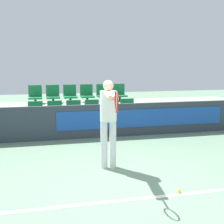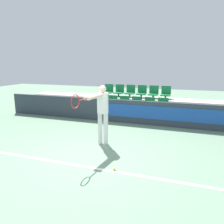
% 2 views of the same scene
% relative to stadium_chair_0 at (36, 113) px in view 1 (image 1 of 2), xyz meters
% --- Properties ---
extents(ground_plane, '(30.00, 30.00, 0.00)m').
position_rel_stadium_chair_0_xyz_m(ground_plane, '(1.32, -4.06, -0.61)').
color(ground_plane, slate).
extents(court_baseline, '(6.39, 0.08, 0.01)m').
position_rel_stadium_chair_0_xyz_m(court_baseline, '(1.32, -4.57, -0.61)').
color(court_baseline, white).
rests_on(court_baseline, ground).
extents(barrier_wall, '(10.46, 0.14, 0.88)m').
position_rel_stadium_chair_0_xyz_m(barrier_wall, '(1.37, -0.72, -0.17)').
color(barrier_wall, '#2D3842').
rests_on(barrier_wall, ground).
extents(bleacher_tier_front, '(10.06, 1.03, 0.37)m').
position_rel_stadium_chair_0_xyz_m(bleacher_tier_front, '(1.32, -0.12, -0.43)').
color(bleacher_tier_front, '#ADA89E').
rests_on(bleacher_tier_front, ground).
extents(bleacher_tier_middle, '(10.06, 1.03, 0.74)m').
position_rel_stadium_chair_0_xyz_m(bleacher_tier_middle, '(1.32, 0.91, -0.24)').
color(bleacher_tier_middle, '#ADA89E').
rests_on(bleacher_tier_middle, ground).
extents(stadium_chair_0, '(0.41, 0.42, 0.55)m').
position_rel_stadium_chair_0_xyz_m(stadium_chair_0, '(0.00, 0.00, 0.00)').
color(stadium_chair_0, '#333333').
rests_on(stadium_chair_0, bleacher_tier_front).
extents(stadium_chair_1, '(0.41, 0.42, 0.55)m').
position_rel_stadium_chair_0_xyz_m(stadium_chair_1, '(0.53, 0.00, 0.00)').
color(stadium_chair_1, '#333333').
rests_on(stadium_chair_1, bleacher_tier_front).
extents(stadium_chair_2, '(0.41, 0.42, 0.55)m').
position_rel_stadium_chair_0_xyz_m(stadium_chair_2, '(1.06, 0.00, 0.00)').
color(stadium_chair_2, '#333333').
rests_on(stadium_chair_2, bleacher_tier_front).
extents(stadium_chair_3, '(0.41, 0.42, 0.55)m').
position_rel_stadium_chair_0_xyz_m(stadium_chair_3, '(1.59, 0.00, 0.00)').
color(stadium_chair_3, '#333333').
rests_on(stadium_chair_3, bleacher_tier_front).
extents(stadium_chair_4, '(0.41, 0.42, 0.55)m').
position_rel_stadium_chair_0_xyz_m(stadium_chair_4, '(2.12, 0.00, 0.00)').
color(stadium_chair_4, '#333333').
rests_on(stadium_chair_4, bleacher_tier_front).
extents(stadium_chair_5, '(0.41, 0.42, 0.55)m').
position_rel_stadium_chair_0_xyz_m(stadium_chair_5, '(2.65, 0.00, 0.00)').
color(stadium_chair_5, '#333333').
rests_on(stadium_chair_5, bleacher_tier_front).
extents(stadium_chair_6, '(0.41, 0.42, 0.55)m').
position_rel_stadium_chair_0_xyz_m(stadium_chair_6, '(0.00, 1.03, 0.37)').
color(stadium_chair_6, '#333333').
rests_on(stadium_chair_6, bleacher_tier_middle).
extents(stadium_chair_7, '(0.41, 0.42, 0.55)m').
position_rel_stadium_chair_0_xyz_m(stadium_chair_7, '(0.53, 1.03, 0.37)').
color(stadium_chair_7, '#333333').
rests_on(stadium_chair_7, bleacher_tier_middle).
extents(stadium_chair_8, '(0.41, 0.42, 0.55)m').
position_rel_stadium_chair_0_xyz_m(stadium_chair_8, '(1.06, 1.03, 0.37)').
color(stadium_chair_8, '#333333').
rests_on(stadium_chair_8, bleacher_tier_middle).
extents(stadium_chair_9, '(0.41, 0.42, 0.55)m').
position_rel_stadium_chair_0_xyz_m(stadium_chair_9, '(1.59, 1.03, 0.37)').
color(stadium_chair_9, '#333333').
rests_on(stadium_chair_9, bleacher_tier_middle).
extents(stadium_chair_10, '(0.41, 0.42, 0.55)m').
position_rel_stadium_chair_0_xyz_m(stadium_chair_10, '(2.12, 1.03, 0.37)').
color(stadium_chair_10, '#333333').
rests_on(stadium_chair_10, bleacher_tier_middle).
extents(stadium_chair_11, '(0.41, 0.42, 0.55)m').
position_rel_stadium_chair_0_xyz_m(stadium_chair_11, '(2.65, 1.03, 0.37)').
color(stadium_chair_11, '#333333').
rests_on(stadium_chair_11, bleacher_tier_middle).
extents(tennis_player, '(0.35, 1.57, 1.67)m').
position_rel_stadium_chair_0_xyz_m(tennis_player, '(1.34, -3.20, 0.42)').
color(tennis_player, silver).
rests_on(tennis_player, ground).
extents(tennis_ball, '(0.07, 0.07, 0.07)m').
position_rel_stadium_chair_0_xyz_m(tennis_ball, '(2.15, -4.51, -0.58)').
color(tennis_ball, '#CCDB33').
rests_on(tennis_ball, ground).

